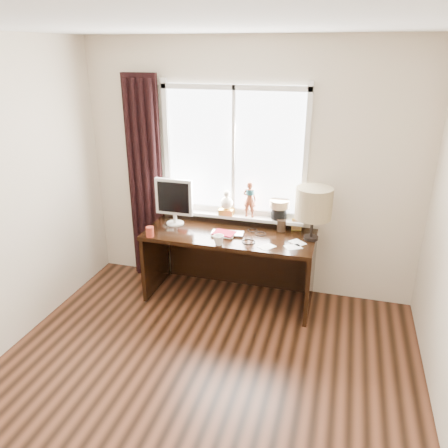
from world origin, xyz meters
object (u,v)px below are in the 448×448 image
(desk, at_px, (232,251))
(monitor, at_px, (174,199))
(red_cup, at_px, (150,232))
(table_lamp, at_px, (314,204))
(laptop, at_px, (228,233))
(mug, at_px, (219,240))

(desk, relative_size, monitor, 3.47)
(red_cup, xyz_separation_m, table_lamp, (1.53, 0.37, 0.31))
(laptop, bearing_deg, mug, -99.88)
(desk, distance_m, table_lamp, 1.00)
(mug, height_order, monitor, monitor)
(monitor, bearing_deg, laptop, -11.24)
(mug, xyz_separation_m, desk, (0.03, 0.39, -0.29))
(red_cup, distance_m, desk, 0.88)
(mug, distance_m, monitor, 0.74)
(desk, bearing_deg, table_lamp, -1.96)
(mug, xyz_separation_m, monitor, (-0.59, 0.38, 0.23))
(red_cup, relative_size, desk, 0.06)
(mug, bearing_deg, monitor, 147.55)
(mug, height_order, table_lamp, table_lamp)
(red_cup, bearing_deg, monitor, 73.49)
(laptop, bearing_deg, monitor, 163.44)
(laptop, bearing_deg, red_cup, -165.79)
(laptop, height_order, desk, laptop)
(red_cup, height_order, monitor, monitor)
(mug, height_order, red_cup, same)
(red_cup, height_order, desk, red_cup)
(desk, bearing_deg, mug, -93.71)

